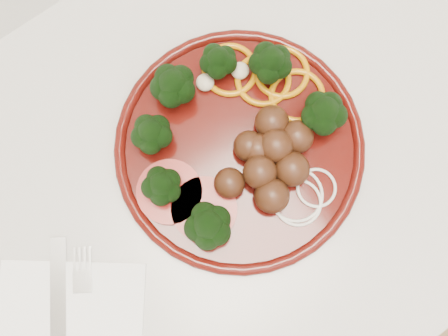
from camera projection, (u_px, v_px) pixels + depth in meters
counter at (187, 236)px, 1.11m from camera, size 2.40×0.60×0.90m
plate at (237, 142)px, 0.66m from camera, size 0.30×0.30×0.06m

